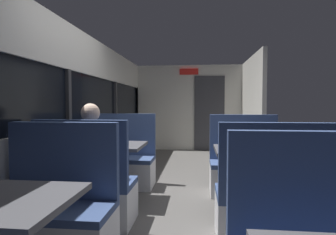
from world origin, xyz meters
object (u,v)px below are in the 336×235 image
at_px(coffee_cup_primary, 103,139).
at_px(dining_table_rear_aisle, 255,158).
at_px(bench_rear_aisle_facing_end, 270,206).
at_px(seated_passenger, 90,171).
at_px(bench_rear_aisle_facing_entry, 244,170).
at_px(bench_mid_window_facing_end, 87,193).
at_px(bench_mid_window_facing_entry, 123,164).
at_px(dining_table_mid_window, 108,152).
at_px(bench_near_window_facing_entry, 55,219).

bearing_deg(coffee_cup_primary, dining_table_rear_aisle, -10.48).
xyz_separation_m(dining_table_rear_aisle, coffee_cup_primary, (-1.91, 0.35, 0.15)).
bearing_deg(bench_rear_aisle_facing_end, coffee_cup_primary, 151.12).
relative_size(dining_table_rear_aisle, seated_passenger, 0.71).
bearing_deg(coffee_cup_primary, bench_rear_aisle_facing_entry, 10.29).
relative_size(bench_mid_window_facing_end, bench_mid_window_facing_entry, 1.00).
distance_m(dining_table_mid_window, dining_table_rear_aisle, 1.80).
bearing_deg(bench_near_window_facing_entry, seated_passenger, 90.00).
xyz_separation_m(bench_mid_window_facing_end, bench_mid_window_facing_entry, (0.00, 1.40, 0.00)).
height_order(bench_near_window_facing_entry, dining_table_mid_window, bench_near_window_facing_entry).
xyz_separation_m(bench_mid_window_facing_entry, dining_table_rear_aisle, (1.79, -0.90, 0.31)).
distance_m(dining_table_mid_window, bench_rear_aisle_facing_entry, 1.88).
bearing_deg(bench_mid_window_facing_end, seated_passenger, 90.00).
distance_m(bench_mid_window_facing_end, seated_passenger, 0.22).
bearing_deg(dining_table_mid_window, bench_near_window_facing_entry, -90.00).
bearing_deg(bench_mid_window_facing_entry, dining_table_rear_aisle, -26.68).
height_order(dining_table_mid_window, bench_mid_window_facing_end, bench_mid_window_facing_end).
distance_m(bench_near_window_facing_entry, dining_table_rear_aisle, 2.16).
bearing_deg(dining_table_mid_window, bench_rear_aisle_facing_end, -26.68).
bearing_deg(seated_passenger, dining_table_mid_window, 90.00).
bearing_deg(seated_passenger, bench_near_window_facing_entry, -90.00).
relative_size(bench_near_window_facing_entry, coffee_cup_primary, 12.22).
bearing_deg(bench_rear_aisle_facing_entry, coffee_cup_primary, -169.71).
bearing_deg(seated_passenger, coffee_cup_primary, 98.63).
relative_size(bench_near_window_facing_entry, bench_mid_window_facing_end, 1.00).
height_order(seated_passenger, coffee_cup_primary, seated_passenger).
height_order(bench_rear_aisle_facing_end, bench_rear_aisle_facing_entry, same).
bearing_deg(bench_near_window_facing_entry, bench_mid_window_facing_entry, 90.00).
xyz_separation_m(dining_table_rear_aisle, seated_passenger, (-1.79, -0.43, -0.10)).
relative_size(dining_table_mid_window, bench_rear_aisle_facing_end, 0.82).
bearing_deg(bench_mid_window_facing_end, bench_rear_aisle_facing_end, -6.38).
xyz_separation_m(bench_mid_window_facing_end, bench_rear_aisle_facing_entry, (1.79, 1.20, 0.00)).
bearing_deg(dining_table_rear_aisle, dining_table_mid_window, 173.62).
distance_m(bench_mid_window_facing_end, dining_table_rear_aisle, 1.88).
bearing_deg(bench_mid_window_facing_end, bench_mid_window_facing_entry, 90.00).
bearing_deg(bench_rear_aisle_facing_end, bench_mid_window_facing_end, 173.62).
distance_m(bench_rear_aisle_facing_end, seated_passenger, 1.82).
distance_m(bench_rear_aisle_facing_end, bench_rear_aisle_facing_entry, 1.40).
height_order(dining_table_mid_window, bench_rear_aisle_facing_entry, bench_rear_aisle_facing_entry).
bearing_deg(seated_passenger, dining_table_rear_aisle, 13.42).
bearing_deg(bench_mid_window_facing_entry, dining_table_mid_window, -90.00).
relative_size(dining_table_mid_window, bench_mid_window_facing_entry, 0.82).
xyz_separation_m(bench_rear_aisle_facing_end, coffee_cup_primary, (-1.91, 1.05, 0.46)).
relative_size(dining_table_mid_window, coffee_cup_primary, 10.00).
height_order(bench_mid_window_facing_end, coffee_cup_primary, bench_mid_window_facing_end).
bearing_deg(dining_table_rear_aisle, bench_mid_window_facing_entry, 153.32).
bearing_deg(coffee_cup_primary, bench_mid_window_facing_entry, 77.77).
height_order(bench_mid_window_facing_end, bench_rear_aisle_facing_entry, same).
bearing_deg(coffee_cup_primary, bench_rear_aisle_facing_end, -28.88).
bearing_deg(bench_rear_aisle_facing_end, bench_near_window_facing_entry, -165.16).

